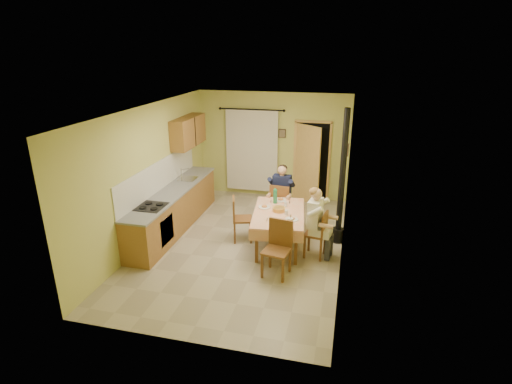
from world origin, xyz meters
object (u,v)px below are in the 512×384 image
(chair_near, at_px, (277,260))
(stove_flue, at_px, (341,196))
(chair_left, at_px, (242,227))
(dining_table, at_px, (278,229))
(chair_far, at_px, (281,213))
(man_right, at_px, (316,215))
(chair_right, at_px, (316,243))
(man_far, at_px, (282,188))

(chair_near, xyz_separation_m, stove_flue, (1.01, 1.57, 0.73))
(chair_left, xyz_separation_m, stove_flue, (1.98, 0.40, 0.74))
(chair_near, bearing_deg, dining_table, -71.10)
(chair_far, xyz_separation_m, man_right, (0.91, -1.30, 0.59))
(chair_left, relative_size, stove_flue, 0.34)
(chair_right, height_order, chair_left, chair_left)
(chair_right, relative_size, stove_flue, 0.33)
(chair_far, bearing_deg, chair_left, -120.30)
(chair_far, bearing_deg, man_far, 90.00)
(chair_far, distance_m, man_right, 1.69)
(chair_far, bearing_deg, stove_flue, -18.80)
(chair_far, bearing_deg, chair_right, -50.31)
(chair_near, height_order, man_right, man_right)
(chair_near, distance_m, chair_left, 1.52)
(chair_near, bearing_deg, chair_left, -40.53)
(dining_table, xyz_separation_m, man_right, (0.77, -0.24, 0.50))
(man_right, bearing_deg, dining_table, 82.04)
(man_far, xyz_separation_m, stove_flue, (1.32, -0.58, 0.15))
(man_far, bearing_deg, stove_flue, -19.36)
(dining_table, distance_m, chair_right, 0.82)
(chair_right, xyz_separation_m, stove_flue, (0.40, 0.74, 0.74))
(chair_right, height_order, man_far, man_far)
(chair_far, relative_size, man_right, 0.72)
(chair_left, bearing_deg, man_far, 128.65)
(chair_far, relative_size, chair_right, 1.07)
(chair_near, xyz_separation_m, chair_right, (0.61, 0.83, -0.00))
(chair_left, distance_m, man_right, 1.71)
(chair_left, height_order, stove_flue, stove_flue)
(chair_left, xyz_separation_m, man_right, (1.57, -0.34, 0.59))
(chair_far, relative_size, chair_near, 0.99)
(dining_table, bearing_deg, man_far, 90.08)
(chair_far, xyz_separation_m, chair_left, (-0.66, -0.96, -0.00))
(man_far, distance_m, stove_flue, 1.45)
(chair_far, distance_m, stove_flue, 1.61)
(chair_near, bearing_deg, man_right, -115.85)
(chair_near, height_order, chair_left, chair_near)
(chair_right, bearing_deg, stove_flue, -19.16)
(chair_far, height_order, stove_flue, stove_flue)
(chair_near, distance_m, chair_right, 1.03)
(dining_table, xyz_separation_m, chair_far, (-0.14, 1.06, -0.09))
(chair_left, relative_size, man_right, 0.69)
(chair_right, height_order, stove_flue, stove_flue)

